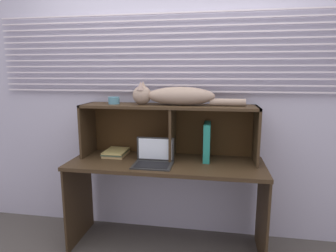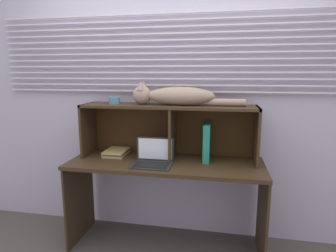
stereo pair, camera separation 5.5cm
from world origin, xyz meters
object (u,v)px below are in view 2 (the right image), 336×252
laptop (153,159)px  binder_upright (207,142)px  book_stack (116,152)px  small_basket (114,100)px  cat (174,96)px

laptop → binder_upright: bearing=25.2°
book_stack → binder_upright: bearing=-0.2°
small_basket → book_stack: bearing=60.8°
laptop → small_basket: bearing=153.2°
cat → laptop: (-0.13, -0.19, -0.49)m
laptop → small_basket: 0.62m
cat → binder_upright: (0.28, 0.00, -0.37)m
book_stack → small_basket: (-0.00, -0.00, 0.46)m
cat → laptop: 0.54m
laptop → binder_upright: size_ratio=0.98×
laptop → book_stack: bearing=152.8°
small_basket → laptop: bearing=-26.8°
cat → small_basket: (-0.52, 0.00, -0.05)m
cat → binder_upright: bearing=0.0°
laptop → binder_upright: binder_upright is taller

